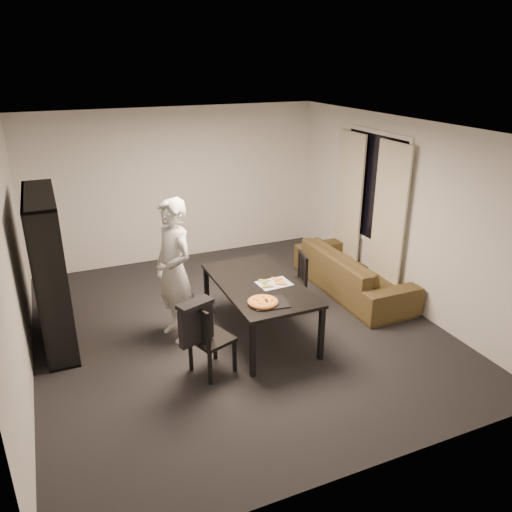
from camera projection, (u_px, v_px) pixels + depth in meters
name	position (u px, v px, depth m)	size (l,w,h in m)	color
room	(234.00, 235.00, 6.16)	(5.01, 5.51, 2.61)	black
window_pane	(374.00, 188.00, 7.50)	(0.02, 1.40, 1.60)	black
window_frame	(374.00, 188.00, 7.50)	(0.03, 1.52, 1.72)	white
curtain_left	(388.00, 221.00, 7.16)	(0.03, 0.70, 2.25)	beige
curtain_right	(349.00, 203.00, 8.05)	(0.03, 0.70, 2.25)	beige
bookshelf	(50.00, 270.00, 6.01)	(0.35, 1.50, 1.90)	black
dining_table	(259.00, 288.00, 6.24)	(0.97, 1.74, 0.72)	black
chair_left	(206.00, 335.00, 5.48)	(0.53, 0.53, 0.89)	black
chair_right	(296.00, 278.00, 6.95)	(0.45, 0.45, 0.83)	black
draped_jacket	(196.00, 321.00, 5.32)	(0.43, 0.30, 0.49)	black
person	(174.00, 271.00, 6.10)	(0.66, 0.44, 1.82)	silver
baking_tray	(270.00, 303.00, 5.70)	(0.40, 0.32, 0.01)	black
pepperoni_pizza	(263.00, 302.00, 5.68)	(0.35, 0.35, 0.03)	#A96031
kitchen_towel	(274.00, 284.00, 6.19)	(0.40, 0.30, 0.01)	white
pizza_slices	(272.00, 282.00, 6.20)	(0.37, 0.31, 0.01)	#BA923A
sofa	(353.00, 272.00, 7.54)	(2.20, 0.86, 0.64)	#42381A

